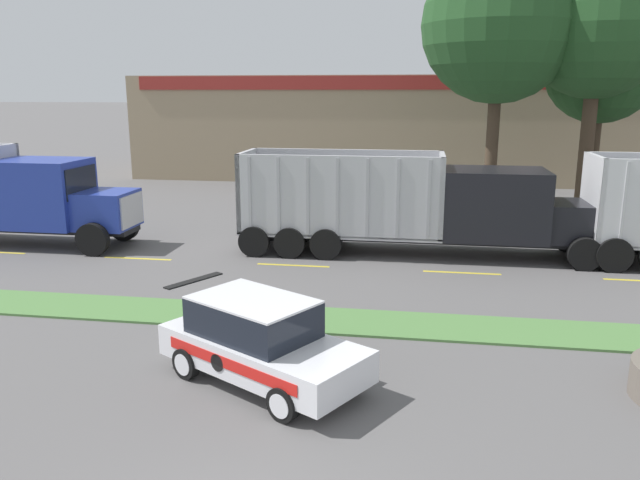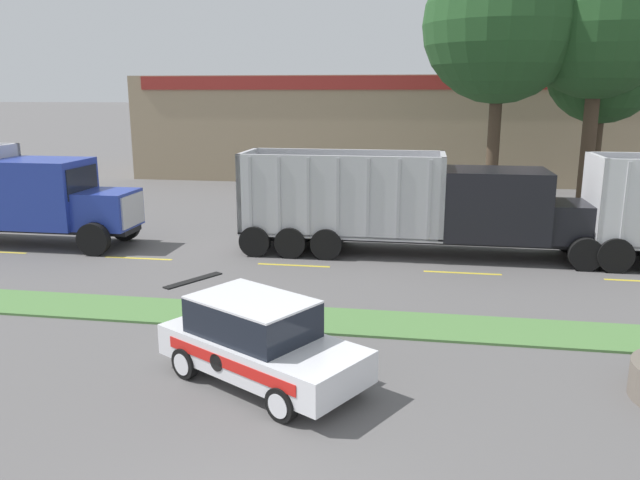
% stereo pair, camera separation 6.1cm
% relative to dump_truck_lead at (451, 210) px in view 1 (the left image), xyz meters
% --- Properties ---
extents(grass_verge, '(120.00, 1.76, 0.06)m').
position_rel_dump_truck_lead_xyz_m(grass_verge, '(-2.94, -7.00, -1.58)').
color(grass_verge, '#517F42').
rests_on(grass_verge, ground_plane).
extents(centre_line_3, '(2.40, 0.14, 0.01)m').
position_rel_dump_truck_lead_xyz_m(centre_line_3, '(-10.49, -2.12, -1.61)').
color(centre_line_3, yellow).
rests_on(centre_line_3, ground_plane).
extents(centre_line_4, '(2.40, 0.14, 0.01)m').
position_rel_dump_truck_lead_xyz_m(centre_line_4, '(-5.09, -2.12, -1.61)').
color(centre_line_4, yellow).
rests_on(centre_line_4, ground_plane).
extents(centre_line_5, '(2.40, 0.14, 0.01)m').
position_rel_dump_truck_lead_xyz_m(centre_line_5, '(0.31, -2.12, -1.61)').
color(centre_line_5, yellow).
rests_on(centre_line_5, ground_plane).
extents(dump_truck_lead, '(12.51, 2.74, 3.50)m').
position_rel_dump_truck_lead_xyz_m(dump_truck_lead, '(0.00, 0.00, 0.00)').
color(dump_truck_lead, black).
rests_on(dump_truck_lead, ground_plane).
extents(dump_truck_mid, '(10.82, 2.63, 3.63)m').
position_rel_dump_truck_lead_xyz_m(dump_truck_mid, '(-15.75, -0.86, 0.10)').
color(dump_truck_mid, black).
rests_on(dump_truck_mid, ground_plane).
extents(rally_car, '(4.53, 3.66, 1.70)m').
position_rel_dump_truck_lead_xyz_m(rally_car, '(-4.06, -10.39, -0.77)').
color(rally_car, white).
rests_on(rally_car, ground_plane).
extents(store_building_backdrop, '(37.55, 12.10, 6.49)m').
position_rel_dump_truck_lead_xyz_m(store_building_backdrop, '(-0.72, 22.38, 1.63)').
color(store_building_backdrop, '#9E896B').
rests_on(store_building_backdrop, ground_plane).
extents(tree_behind_left, '(6.68, 6.68, 13.33)m').
position_rel_dump_truck_lead_xyz_m(tree_behind_left, '(2.04, 7.65, 7.36)').
color(tree_behind_left, '#473828').
rests_on(tree_behind_left, ground_plane).
extents(tree_behind_centre, '(5.22, 5.22, 10.59)m').
position_rel_dump_truck_lead_xyz_m(tree_behind_centre, '(6.98, 9.89, 5.57)').
color(tree_behind_centre, '#473828').
rests_on(tree_behind_centre, ground_plane).
extents(tree_behind_right, '(5.97, 5.97, 12.66)m').
position_rel_dump_truck_lead_xyz_m(tree_behind_right, '(6.13, 7.90, 7.12)').
color(tree_behind_right, '#473828').
rests_on(tree_behind_right, ground_plane).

